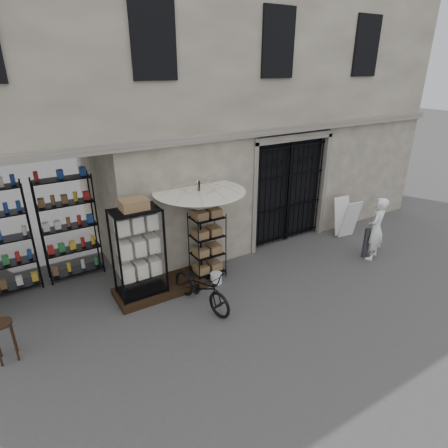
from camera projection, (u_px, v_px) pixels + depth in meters
ground at (287, 292)px, 8.45m from camera, size 80.00×80.00×0.00m
main_building at (198, 75)px, 9.82m from camera, size 14.00×4.00×9.00m
shop_recess at (40, 231)px, 7.88m from camera, size 3.00×1.70×3.00m
shop_shelving at (37, 234)px, 8.34m from camera, size 2.70×0.50×2.50m
iron_gate at (285, 190)px, 10.49m from camera, size 2.50×0.21×3.00m
step_platform at (161, 288)px, 8.47m from camera, size 2.00×0.90×0.15m
display_cabinet at (139, 257)px, 7.87m from camera, size 1.07×0.80×2.09m
wire_rack at (207, 246)px, 8.79m from camera, size 0.73×0.52×1.64m
market_umbrella at (199, 196)px, 8.22m from camera, size 2.23×2.26×2.90m
white_bucket at (216, 278)px, 8.76m from camera, size 0.32×0.32×0.26m
bicycle at (202, 305)px, 8.00m from camera, size 0.78×1.01×1.71m
wooden_stool at (5, 340)px, 6.39m from camera, size 0.44×0.44×0.76m
steel_bollard at (366, 243)px, 9.86m from camera, size 0.18×0.18×0.84m
shopkeeper at (371, 258)px, 9.96m from camera, size 1.22×1.79×0.40m
easel_sign at (346, 218)px, 11.02m from camera, size 0.61×0.68×1.14m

